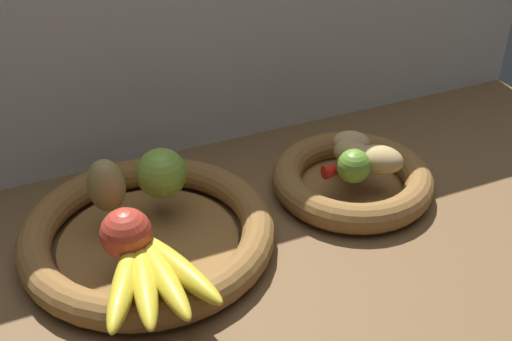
% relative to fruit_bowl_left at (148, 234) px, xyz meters
% --- Properties ---
extents(ground_plane, '(1.40, 0.90, 0.03)m').
position_rel_fruit_bowl_left_xyz_m(ground_plane, '(0.21, -0.04, -0.04)').
color(ground_plane, brown).
extents(back_wall, '(1.40, 0.03, 0.55)m').
position_rel_fruit_bowl_left_xyz_m(back_wall, '(0.21, 0.26, 0.25)').
color(back_wall, silver).
rests_on(back_wall, ground_plane).
extents(fruit_bowl_left, '(0.39, 0.39, 0.05)m').
position_rel_fruit_bowl_left_xyz_m(fruit_bowl_left, '(0.00, 0.00, 0.00)').
color(fruit_bowl_left, brown).
rests_on(fruit_bowl_left, ground_plane).
extents(fruit_bowl_right, '(0.28, 0.28, 0.05)m').
position_rel_fruit_bowl_left_xyz_m(fruit_bowl_right, '(0.36, -0.00, 0.00)').
color(fruit_bowl_right, brown).
rests_on(fruit_bowl_right, ground_plane).
extents(apple_red_front, '(0.07, 0.07, 0.07)m').
position_rel_fruit_bowl_left_xyz_m(apple_red_front, '(-0.04, -0.07, 0.06)').
color(apple_red_front, '#B73828').
rests_on(apple_red_front, fruit_bowl_left).
extents(apple_green_back, '(0.08, 0.08, 0.08)m').
position_rel_fruit_bowl_left_xyz_m(apple_green_back, '(0.04, 0.05, 0.07)').
color(apple_green_back, '#7AA338').
rests_on(apple_green_back, fruit_bowl_left).
extents(pear_brown, '(0.07, 0.08, 0.09)m').
position_rel_fruit_bowl_left_xyz_m(pear_brown, '(-0.04, 0.05, 0.07)').
color(pear_brown, olive).
rests_on(pear_brown, fruit_bowl_left).
extents(banana_bunch_front, '(0.17, 0.20, 0.03)m').
position_rel_fruit_bowl_left_xyz_m(banana_bunch_front, '(-0.03, -0.14, 0.04)').
color(banana_bunch_front, gold).
rests_on(banana_bunch_front, fruit_bowl_left).
extents(potato_large, '(0.08, 0.09, 0.05)m').
position_rel_fruit_bowl_left_xyz_m(potato_large, '(0.36, -0.00, 0.05)').
color(potato_large, tan).
rests_on(potato_large, fruit_bowl_right).
extents(potato_back, '(0.08, 0.08, 0.04)m').
position_rel_fruit_bowl_left_xyz_m(potato_back, '(0.38, 0.04, 0.05)').
color(potato_back, tan).
rests_on(potato_back, fruit_bowl_right).
extents(potato_small, '(0.10, 0.10, 0.05)m').
position_rel_fruit_bowl_left_xyz_m(potato_small, '(0.39, -0.03, 0.05)').
color(potato_small, tan).
rests_on(potato_small, fruit_bowl_right).
extents(lime_near, '(0.06, 0.06, 0.06)m').
position_rel_fruit_bowl_left_xyz_m(lime_near, '(0.34, -0.04, 0.06)').
color(lime_near, olive).
rests_on(lime_near, fruit_bowl_right).
extents(chili_pepper, '(0.11, 0.02, 0.02)m').
position_rel_fruit_bowl_left_xyz_m(chili_pepper, '(0.35, -0.01, 0.04)').
color(chili_pepper, red).
rests_on(chili_pepper, fruit_bowl_right).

